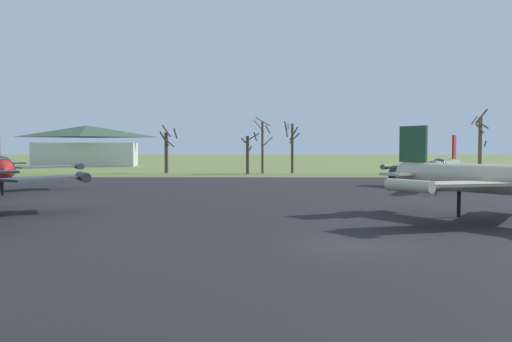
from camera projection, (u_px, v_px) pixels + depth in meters
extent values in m
plane|color=olive|center=(352.00, 247.00, 21.94)|extent=(600.00, 600.00, 0.00)
cube|color=black|center=(313.00, 201.00, 40.95)|extent=(87.05, 63.45, 0.05)
cube|color=#5C6F33|center=(291.00, 175.00, 78.63)|extent=(147.05, 12.00, 0.06)
cylinder|color=#4C6B47|center=(444.00, 167.00, 52.87)|extent=(7.46, 12.33, 1.52)
cone|color=#B21E1E|center=(429.00, 170.00, 46.18)|extent=(2.24, 2.57, 1.39)
cylinder|color=black|center=(455.00, 165.00, 58.87)|extent=(1.33, 1.23, 1.06)
ellipsoid|color=#19232D|center=(439.00, 164.00, 50.21)|extent=(1.17, 2.19, 1.10)
cube|color=#4C6B47|center=(410.00, 167.00, 55.66)|extent=(5.35, 6.32, 0.14)
cube|color=#4C6B47|center=(485.00, 169.00, 52.15)|extent=(5.86, 3.00, 0.14)
cylinder|color=#4C6B47|center=(386.00, 167.00, 57.78)|extent=(1.63, 2.41, 0.57)
cube|color=#B21E1E|center=(454.00, 147.00, 57.99)|extent=(0.97, 1.62, 2.60)
cube|color=#4C6B47|center=(442.00, 164.00, 58.57)|extent=(2.26, 2.09, 0.14)
cube|color=#4C6B47|center=(465.00, 165.00, 57.40)|extent=(2.26, 2.09, 0.14)
cylinder|color=black|center=(439.00, 184.00, 50.41)|extent=(0.20, 0.20, 1.41)
cylinder|color=black|center=(449.00, 180.00, 55.46)|extent=(0.20, 0.20, 1.41)
cylinder|color=black|center=(436.00, 192.00, 45.09)|extent=(0.08, 0.08, 0.64)
cube|color=white|center=(436.00, 187.00, 45.07)|extent=(0.49, 0.29, 0.32)
cube|color=#33383D|center=(42.00, 178.00, 32.64)|extent=(4.59, 5.61, 0.15)
cylinder|color=#33383D|center=(83.00, 177.00, 34.51)|extent=(1.79, 2.61, 0.62)
cube|color=#33383D|center=(3.00, 172.00, 35.89)|extent=(2.47, 2.29, 0.15)
cylinder|color=#B7B293|center=(512.00, 180.00, 28.62)|extent=(10.03, 12.44, 1.66)
cylinder|color=black|center=(400.00, 175.00, 34.69)|extent=(1.48, 1.43, 1.16)
cube|color=#B7B293|center=(453.00, 184.00, 27.38)|extent=(6.14, 3.87, 0.15)
cylinder|color=#B7B293|center=(409.00, 186.00, 26.15)|extent=(2.10, 2.49, 0.62)
cube|color=#234C2D|center=(413.00, 144.00, 33.76)|extent=(1.38, 1.73, 2.33)
cube|color=#B7B293|center=(400.00, 174.00, 32.98)|extent=(2.59, 2.49, 0.15)
cube|color=#B7B293|center=(427.00, 173.00, 34.59)|extent=(2.59, 2.49, 0.15)
cylinder|color=black|center=(459.00, 205.00, 31.24)|extent=(0.22, 0.22, 1.55)
cylinder|color=#565B60|center=(1.00, 167.00, 48.15)|extent=(8.47, 13.67, 1.69)
cone|color=red|center=(4.00, 170.00, 40.67)|extent=(2.42, 2.68, 1.55)
ellipsoid|color=#19232D|center=(2.00, 162.00, 45.08)|extent=(1.16, 2.18, 1.09)
cube|color=#565B60|center=(46.00, 167.00, 51.17)|extent=(5.78, 6.57, 0.16)
cylinder|color=#565B60|center=(79.00, 166.00, 53.26)|extent=(1.84, 2.68, 0.63)
cube|color=#565B60|center=(14.00, 163.00, 54.59)|extent=(2.65, 2.42, 0.16)
cylinder|color=black|center=(3.00, 187.00, 45.36)|extent=(0.23, 0.23, 1.58)
cylinder|color=black|center=(1.00, 182.00, 51.08)|extent=(0.23, 0.23, 1.58)
cylinder|color=#42382D|center=(166.00, 153.00, 86.59)|extent=(0.59, 0.59, 6.63)
cylinder|color=#42382D|center=(166.00, 131.00, 85.84)|extent=(1.44, 0.56, 1.94)
cylinder|color=#42382D|center=(164.00, 139.00, 85.80)|extent=(1.68, 0.67, 2.41)
cylinder|color=#42382D|center=(175.00, 133.00, 86.47)|extent=(0.34, 3.13, 1.64)
cylinder|color=#42382D|center=(169.00, 142.00, 85.74)|extent=(1.76, 1.37, 1.59)
cylinder|color=#42382D|center=(248.00, 155.00, 82.01)|extent=(0.49, 0.49, 5.97)
cylinder|color=#42382D|center=(245.00, 142.00, 81.32)|extent=(1.45, 0.94, 1.24)
cylinder|color=#42382D|center=(255.00, 137.00, 81.72)|extent=(0.49, 2.53, 1.34)
cylinder|color=#42382D|center=(249.00, 151.00, 82.41)|extent=(1.07, 0.56, 1.67)
cylinder|color=#42382D|center=(252.00, 138.00, 83.06)|extent=(2.52, 1.41, 1.55)
cylinder|color=brown|center=(262.00, 148.00, 84.21)|extent=(0.37, 0.37, 8.32)
cylinder|color=brown|center=(259.00, 126.00, 83.29)|extent=(1.71, 1.29, 1.95)
cylinder|color=brown|center=(268.00, 129.00, 83.73)|extent=(0.87, 1.89, 1.25)
cylinder|color=brown|center=(268.00, 141.00, 84.82)|extent=(1.54, 2.01, 1.36)
cylinder|color=brown|center=(263.00, 122.00, 82.87)|extent=(2.39, 0.30, 1.45)
cylinder|color=#42382D|center=(292.00, 148.00, 86.16)|extent=(0.43, 0.43, 8.05)
cylinder|color=#42382D|center=(295.00, 138.00, 86.87)|extent=(1.79, 1.06, 1.79)
cylinder|color=#42382D|center=(294.00, 134.00, 86.68)|extent=(1.54, 0.83, 2.31)
cylinder|color=#42382D|center=(288.00, 126.00, 86.03)|extent=(0.19, 1.47, 1.01)
cylinder|color=#42382D|center=(286.00, 129.00, 85.87)|extent=(0.60, 2.26, 2.64)
cylinder|color=brown|center=(480.00, 146.00, 80.23)|extent=(0.57, 0.57, 8.75)
cylinder|color=brown|center=(483.00, 125.00, 79.31)|extent=(1.72, 0.50, 1.16)
cylinder|color=brown|center=(485.00, 144.00, 80.00)|extent=(0.63, 1.55, 0.89)
cylinder|color=brown|center=(480.00, 128.00, 79.63)|extent=(1.30, 0.93, 1.64)
cylinder|color=brown|center=(482.00, 116.00, 80.70)|extent=(1.68, 1.20, 2.25)
cylinder|color=brown|center=(474.00, 120.00, 80.71)|extent=(1.49, 1.56, 1.32)
cube|color=beige|center=(87.00, 155.00, 119.25)|extent=(23.15, 15.20, 5.23)
pyramid|color=#38563D|center=(87.00, 131.00, 119.02)|extent=(24.31, 15.96, 2.63)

